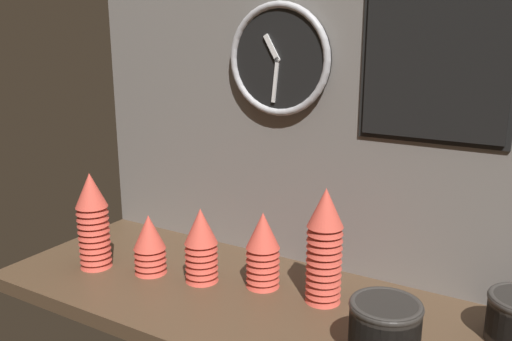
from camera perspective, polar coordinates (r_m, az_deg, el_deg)
The scene contains 10 objects.
ground_plane at distance 140.48cm, azimuth 3.22°, elevation -14.60°, with size 160.00×56.00×4.00cm, color #4C3826.
wall_tiled_back at distance 147.22cm, azimuth 8.38°, elevation 9.02°, with size 160.00×3.00×105.00cm.
cup_stack_center at distance 143.86cm, azimuth 0.73°, elevation -8.35°, with size 9.03×9.03×20.73cm.
cup_stack_center_right at distance 135.57cm, azimuth 7.22°, elevation -7.88°, with size 9.03×9.03×29.80cm.
cup_stack_center_left at distance 147.57cm, azimuth -5.80°, elevation -7.81°, with size 9.03×9.03×20.73cm.
cup_stack_far_left at distance 160.78cm, azimuth -16.79°, elevation -5.08°, with size 9.03×9.03×27.98cm.
cup_stack_left at distance 155.06cm, azimuth -11.14°, elevation -7.61°, with size 9.03×9.03×17.10cm.
bowl_stack_right at distance 119.10cm, azimuth 13.38°, elevation -15.95°, with size 15.17×15.17×12.92cm.
wall_clock at distance 150.70cm, azimuth 2.43°, elevation 11.59°, with size 30.84×2.70×30.84cm.
menu_board at distance 136.59cm, azimuth 18.77°, elevation 14.87°, with size 36.46×1.32×58.70cm.
Camera 1 is at (55.98, -108.91, 66.84)cm, focal length 38.00 mm.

